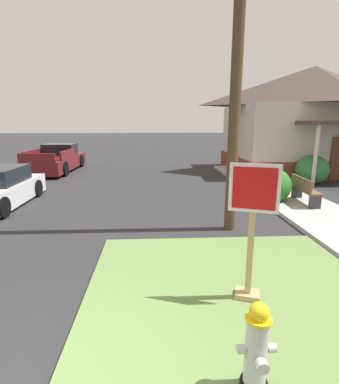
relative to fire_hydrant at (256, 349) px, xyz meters
name	(u,v)px	position (x,y,z in m)	size (l,w,h in m)	color
grass_corner_patch	(237,300)	(0.27, 1.56, -0.49)	(4.67, 4.86, 0.08)	#668447
sidewalk_strip	(309,210)	(3.81, 6.17, -0.47)	(2.20, 18.42, 0.12)	#B2AFA8
fire_hydrant	(256,349)	(0.00, 0.00, 0.00)	(0.38, 0.34, 0.95)	black
stop_sign	(251,237)	(0.43, 1.57, 0.53)	(0.66, 0.39, 2.06)	tan
manhole_cover	(122,255)	(-1.64, 3.33, -0.52)	(0.70, 0.70, 0.02)	black
pickup_truck_maroon	(57,160)	(-6.42, 14.64, 0.08)	(2.13, 5.53, 1.48)	maroon
street_bench	(304,189)	(3.89, 6.73, 0.05)	(0.51, 1.55, 0.85)	brown
utility_pole	(240,6)	(0.96, 4.77, 4.64)	(1.44, 0.27, 9.95)	#4C3823
corner_house	(311,119)	(7.66, 13.92, 2.35)	(8.82, 7.66, 5.61)	brown
shrub_near_porch	(312,170)	(6.05, 10.29, 0.11)	(1.42, 1.42, 1.29)	#2E6F36
shrub_by_curb	(271,185)	(2.97, 7.23, 0.07)	(1.34, 1.34, 1.21)	#296F25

